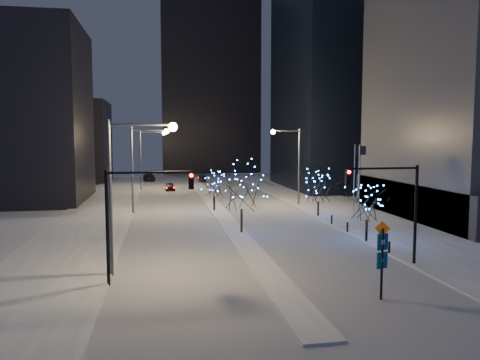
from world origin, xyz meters
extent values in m
plane|color=white|center=(0.00, 0.00, 0.00)|extent=(160.00, 160.00, 0.00)
cube|color=#ACB1BB|center=(0.00, 35.00, 0.01)|extent=(20.00, 130.00, 0.02)
cube|color=white|center=(0.00, 30.00, 0.07)|extent=(2.00, 80.00, 0.15)
cube|color=white|center=(15.00, 20.00, 0.07)|extent=(10.00, 90.00, 0.15)
cube|color=white|center=(-14.00, 20.00, 0.07)|extent=(8.00, 90.00, 0.15)
cube|color=black|center=(-28.00, 40.00, 12.00)|extent=(22.00, 18.00, 24.00)
cube|color=black|center=(-26.00, 70.00, 8.00)|extent=(18.00, 16.00, 16.00)
cube|color=black|center=(6.00, 92.00, 21.00)|extent=(24.00, 14.00, 42.00)
cylinder|color=#595E66|center=(-10.00, 2.00, 5.00)|extent=(0.24, 0.24, 10.00)
cylinder|color=#595E66|center=(-8.00, 2.00, 9.70)|extent=(4.00, 0.16, 0.16)
sphere|color=#FFD67F|center=(-6.00, 2.00, 9.55)|extent=(0.56, 0.56, 0.56)
cylinder|color=#595E66|center=(-10.00, 27.00, 5.00)|extent=(0.24, 0.24, 10.00)
cylinder|color=#595E66|center=(-8.00, 27.00, 9.70)|extent=(4.00, 0.16, 0.16)
sphere|color=#FFD67F|center=(-6.00, 27.00, 9.55)|extent=(0.56, 0.56, 0.56)
cylinder|color=#595E66|center=(-10.00, 52.00, 5.00)|extent=(0.24, 0.24, 10.00)
cylinder|color=#595E66|center=(-8.00, 52.00, 9.70)|extent=(4.00, 0.16, 0.16)
sphere|color=#FFD67F|center=(-6.00, 52.00, 9.55)|extent=(0.56, 0.56, 0.56)
cylinder|color=#595E66|center=(11.00, 30.00, 5.00)|extent=(0.24, 0.24, 10.00)
cylinder|color=#595E66|center=(9.25, 30.00, 9.70)|extent=(3.50, 0.16, 0.16)
sphere|color=#FFD67F|center=(7.50, 30.00, 9.55)|extent=(0.56, 0.56, 0.56)
cylinder|color=black|center=(-10.00, 0.00, 3.50)|extent=(0.20, 0.20, 7.00)
cylinder|color=black|center=(-7.50, 0.00, 6.80)|extent=(5.00, 0.14, 0.14)
cube|color=black|center=(-5.00, 0.00, 6.25)|extent=(0.32, 0.28, 1.00)
sphere|color=#FF0C05|center=(-5.00, -0.18, 6.60)|extent=(0.22, 0.22, 0.22)
cylinder|color=black|center=(10.50, 1.00, 3.50)|extent=(0.20, 0.20, 7.00)
cylinder|color=black|center=(8.00, 1.00, 6.80)|extent=(5.00, 0.14, 0.14)
cube|color=black|center=(5.50, 1.00, 6.25)|extent=(0.32, 0.28, 1.00)
sphere|color=#FF0C05|center=(5.50, 0.82, 6.60)|extent=(0.22, 0.22, 0.22)
cylinder|color=silver|center=(13.00, 16.00, 4.15)|extent=(0.10, 0.10, 8.00)
cube|color=black|center=(13.35, 16.00, 7.55)|extent=(0.70, 0.03, 0.90)
cylinder|color=silver|center=(13.60, 18.50, 4.15)|extent=(0.10, 0.10, 8.00)
cube|color=black|center=(13.95, 18.50, 7.55)|extent=(0.70, 0.03, 0.90)
cylinder|color=black|center=(10.20, 4.00, 0.60)|extent=(0.16, 0.16, 0.90)
cylinder|color=black|center=(10.20, 8.00, 0.60)|extent=(0.16, 0.16, 0.90)
cylinder|color=black|center=(10.20, 12.00, 0.60)|extent=(0.16, 0.16, 0.90)
cylinder|color=black|center=(10.20, 16.00, 0.60)|extent=(0.16, 0.16, 0.90)
imported|color=black|center=(-5.17, 49.98, 0.65)|extent=(1.69, 3.86, 1.29)
imported|color=black|center=(1.50, 63.85, 0.66)|extent=(1.90, 4.13, 1.31)
imported|color=black|center=(-9.00, 68.29, 0.78)|extent=(2.71, 5.58, 1.56)
cylinder|color=black|center=(0.50, 13.50, 1.23)|extent=(0.22, 0.22, 2.17)
cylinder|color=black|center=(-0.50, 26.71, 1.00)|extent=(0.22, 0.22, 1.70)
cylinder|color=black|center=(10.50, 8.62, 1.01)|extent=(0.22, 0.22, 1.72)
cylinder|color=black|center=(10.50, 20.97, 0.94)|extent=(0.22, 0.22, 1.57)
cylinder|color=black|center=(5.00, -5.08, 1.99)|extent=(0.14, 0.14, 3.98)
cube|color=navy|center=(5.00, -5.08, 3.24)|extent=(0.70, 0.29, 0.91)
cube|color=navy|center=(5.00, -5.08, 2.22)|extent=(0.70, 0.29, 0.91)
cylinder|color=black|center=(10.55, 6.30, 0.74)|extent=(0.06, 0.06, 1.19)
cylinder|color=black|center=(10.98, 6.30, 0.74)|extent=(0.06, 0.06, 1.19)
cube|color=#FD640D|center=(10.77, 6.30, 1.55)|extent=(1.14, 0.51, 1.22)
camera|label=1|loc=(-6.89, -28.34, 8.92)|focal=35.00mm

